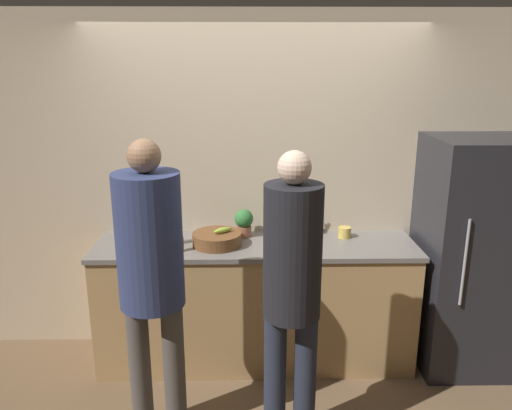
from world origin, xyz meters
TOP-DOWN VIEW (x-y plane):
  - ground_plane at (0.00, 0.00)m, footprint 14.00×14.00m
  - wall_back at (0.00, 0.66)m, footprint 5.20×0.06m
  - counter at (0.00, 0.36)m, footprint 2.35×0.64m
  - refrigerator at (1.60, 0.30)m, footprint 0.75×0.71m
  - person_left at (-0.60, -0.46)m, footprint 0.37×0.37m
  - person_center at (0.19, -0.57)m, footprint 0.32×0.32m
  - fruit_bowl at (-0.28, 0.31)m, footprint 0.36×0.36m
  - utensil_crock at (0.39, 0.54)m, footprint 0.12×0.12m
  - bottle_amber at (-0.53, 0.19)m, footprint 0.05×0.05m
  - bottle_dark at (-0.62, 0.32)m, footprint 0.07×0.07m
  - bottle_green at (0.33, 0.16)m, footprint 0.07×0.07m
  - cup_yellow at (0.68, 0.47)m, footprint 0.10×0.10m
  - potted_plant at (-0.09, 0.50)m, footprint 0.14×0.14m

SIDE VIEW (x-z plane):
  - ground_plane at x=0.00m, z-range 0.00..0.00m
  - counter at x=0.00m, z-range 0.00..0.95m
  - refrigerator at x=1.60m, z-range 0.00..1.73m
  - cup_yellow at x=0.68m, z-range 0.95..1.03m
  - fruit_bowl at x=-0.28m, z-range 0.93..1.06m
  - bottle_amber at x=-0.53m, z-range 0.93..1.08m
  - bottle_green at x=0.33m, z-range 0.93..1.09m
  - utensil_crock at x=0.39m, z-range 0.89..1.15m
  - bottle_dark at x=-0.62m, z-range 0.92..1.16m
  - person_center at x=0.19m, z-range 0.15..1.95m
  - potted_plant at x=-0.09m, z-range 0.96..1.17m
  - person_left at x=-0.60m, z-range 0.20..2.04m
  - wall_back at x=0.00m, z-range 0.00..2.60m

